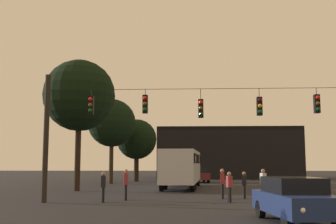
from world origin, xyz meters
name	(u,v)px	position (x,y,z in m)	size (l,w,h in m)	color
ground_plane	(199,191)	(0.00, 24.50, 0.00)	(168.00, 168.00, 0.00)	black
overhead_signal_span	(203,126)	(-0.03, 15.20, 3.88)	(16.69, 0.44, 6.65)	black
city_bus	(182,165)	(-1.29, 28.08, 1.87)	(3.29, 11.15, 3.00)	#B7BCC6
car_near_right	(295,199)	(2.76, 8.41, 0.80)	(2.26, 4.48, 1.52)	navy
car_far_left	(199,175)	(0.33, 38.38, 0.80)	(2.30, 4.48, 1.52)	#511919
pedestrian_crossing_left	(244,184)	(2.40, 18.18, 0.85)	(0.30, 0.40, 1.52)	black
pedestrian_crossing_center	(229,185)	(1.30, 15.72, 0.87)	(0.32, 0.41, 1.56)	black
pedestrian_crossing_right	(263,182)	(3.43, 17.92, 0.95)	(0.33, 0.41, 1.68)	black
pedestrian_near_bus	(126,183)	(-4.21, 16.68, 0.95)	(0.30, 0.40, 1.68)	black
pedestrian_trailing	(222,182)	(1.12, 17.86, 0.96)	(0.26, 0.38, 1.69)	black
pedestrian_far_side	(103,185)	(-5.19, 15.42, 0.87)	(0.30, 0.40, 1.55)	black
corner_building	(226,154)	(4.61, 53.27, 3.37)	(18.80, 12.30, 6.74)	black
tree_left_silhouette	(79,96)	(-8.90, 24.19, 7.01)	(5.34, 5.34, 9.71)	black
tree_behind_building	(112,123)	(-8.47, 35.38, 6.04)	(4.84, 4.84, 8.48)	#2D2116
tree_right_far	(137,139)	(-6.56, 40.43, 4.67)	(4.50, 4.50, 6.95)	black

